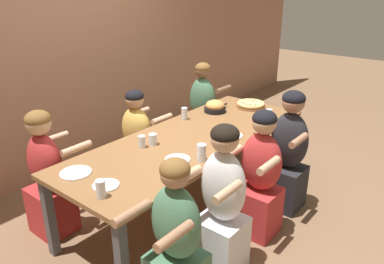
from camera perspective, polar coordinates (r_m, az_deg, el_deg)
name	(u,v)px	position (r m, az deg, el deg)	size (l,w,h in m)	color
ground_plane	(192,205)	(3.83, 0.00, -11.04)	(18.00, 18.00, 0.00)	brown
restaurant_back_panel	(76,29)	(4.46, -17.30, 14.80)	(10.00, 0.06, 3.20)	#9E7056
dining_table	(192,143)	(3.51, 0.00, -1.72)	(2.65, 0.98, 0.74)	brown
pizza_board_main	(251,104)	(4.35, 8.94, 4.17)	(0.33, 0.33, 0.06)	brown
skillet_bowl	(215,107)	(4.14, 3.53, 3.85)	(0.35, 0.24, 0.13)	black
empty_plate_a	(76,173)	(2.97, -17.30, -5.94)	(0.24, 0.24, 0.02)	white
empty_plate_b	(106,185)	(2.74, -12.99, -7.92)	(0.19, 0.19, 0.02)	white
empty_plate_c	(230,135)	(3.52, 5.83, -0.52)	(0.23, 0.23, 0.02)	white
empty_plate_d	(177,159)	(3.04, -2.22, -4.20)	(0.21, 0.21, 0.02)	white
drinking_glass_a	(269,116)	(3.96, 11.64, 2.45)	(0.07, 0.07, 0.12)	silver
drinking_glass_b	(101,190)	(2.60, -13.72, -8.58)	(0.07, 0.07, 0.13)	silver
drinking_glass_c	(153,140)	(3.32, -5.99, -1.23)	(0.07, 0.07, 0.10)	silver
drinking_glass_d	(184,114)	(3.91, -1.17, 2.74)	(0.06, 0.06, 0.13)	silver
drinking_glass_e	(202,154)	(3.01, 1.47, -3.34)	(0.08, 0.08, 0.14)	silver
drinking_glass_f	(142,142)	(3.28, -7.67, -1.46)	(0.06, 0.06, 0.11)	silver
diner_far_center	(138,144)	(4.00, -8.29, -1.75)	(0.51, 0.40, 1.08)	gold
diner_near_center	(260,179)	(3.25, 10.28, -7.09)	(0.51, 0.40, 1.15)	#B22D2D
diner_far_left	(48,178)	(3.45, -21.12, -6.56)	(0.51, 0.40, 1.14)	#B22D2D
diner_near_left	(176,246)	(2.51, -2.46, -16.91)	(0.51, 0.40, 1.13)	#477556
diner_near_midright	(288,155)	(3.67, 14.37, -3.47)	(0.51, 0.40, 1.19)	#232328
diner_near_midleft	(222,206)	(2.82, 4.62, -11.11)	(0.51, 0.40, 1.19)	silver
diner_far_right	(203,112)	(4.77, 1.62, 3.02)	(0.51, 0.40, 1.17)	#477556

